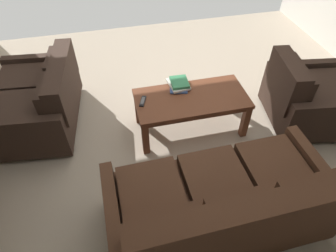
# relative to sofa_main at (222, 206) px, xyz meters

# --- Properties ---
(ground_plane) EXTENTS (5.34, 5.26, 0.01)m
(ground_plane) POSITION_rel_sofa_main_xyz_m (-0.13, -1.31, -0.36)
(ground_plane) COLOR tan
(sofa_main) EXTENTS (1.82, 0.92, 0.84)m
(sofa_main) POSITION_rel_sofa_main_xyz_m (0.00, 0.00, 0.00)
(sofa_main) COLOR black
(sofa_main) RESTS_ON ground
(loveseat_near) EXTENTS (1.00, 1.32, 0.80)m
(loveseat_near) POSITION_rel_sofa_main_xyz_m (1.53, -1.73, -0.01)
(loveseat_near) COLOR black
(loveseat_near) RESTS_ON ground
(coffee_table) EXTENTS (1.21, 0.58, 0.47)m
(coffee_table) POSITION_rel_sofa_main_xyz_m (-0.11, -1.24, 0.04)
(coffee_table) COLOR brown
(coffee_table) RESTS_ON ground
(armchair_side) EXTENTS (0.98, 0.98, 0.83)m
(armchair_side) POSITION_rel_sofa_main_xyz_m (-1.41, -1.07, -0.00)
(armchair_side) COLOR black
(armchair_side) RESTS_ON ground
(book_stack) EXTENTS (0.24, 0.31, 0.07)m
(book_stack) POSITION_rel_sofa_main_xyz_m (-0.02, -1.46, 0.15)
(book_stack) COLOR #385693
(book_stack) RESTS_ON coffee_table
(tv_remote) EXTENTS (0.10, 0.17, 0.02)m
(tv_remote) POSITION_rel_sofa_main_xyz_m (0.42, -1.28, 0.12)
(tv_remote) COLOR black
(tv_remote) RESTS_ON coffee_table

